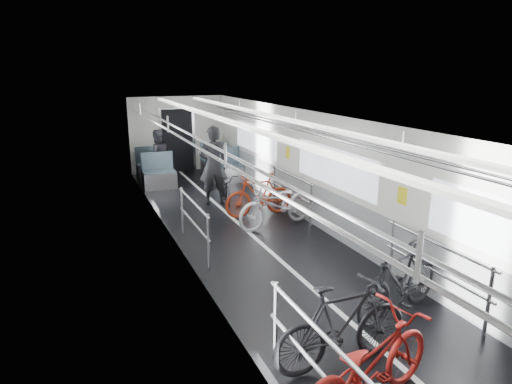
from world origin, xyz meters
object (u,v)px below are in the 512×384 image
Objects in this scene: bike_left_near at (368,365)px; person_seated at (157,156)px; person_standing at (213,165)px; bike_right_mid at (277,204)px; bike_aisle at (225,188)px; bike_left_mid at (342,325)px; bike_right_near at (399,280)px; bike_right_far at (259,195)px.

person_seated is (-0.13, 10.05, 0.29)m from bike_left_near.
bike_right_mid is at bearing 121.11° from person_standing.
bike_aisle is 3.06m from person_seated.
bike_left_mid is 6.69m from person_standing.
person_seated is at bearing -60.39° from person_standing.
person_seated reaches higher than bike_left_near.
bike_right_mid is (1.31, 4.53, -0.01)m from bike_left_mid.
bike_right_near is 3.88m from bike_right_mid.
bike_right_far is 1.53m from person_standing.
person_seated is (-0.86, 2.73, -0.19)m from person_standing.
bike_left_near and bike_right_far have the same top height.
person_seated reaches higher than bike_right_mid.
bike_right_mid is (-0.00, 3.88, -0.01)m from bike_right_near.
person_standing reaches higher than bike_aisle.
bike_right_far reaches higher than bike_aisle.
person_seated is (-1.58, 8.74, 0.26)m from bike_right_near.
person_standing is at bearing 102.01° from person_seated.
person_standing reaches higher than bike_right_far.
bike_right_far is (1.39, 6.01, -0.00)m from bike_left_near.
bike_left_mid reaches higher than bike_left_near.
bike_right_near is (1.45, 1.31, 0.03)m from bike_left_near.
bike_left_near is 7.37m from person_standing.
bike_right_mid is 0.82m from bike_right_far.
bike_left_mid is 1.12× the size of bike_aisle.
person_standing reaches higher than bike_right_near.
person_standing is (-0.73, 6.00, 0.45)m from bike_right_near.
bike_left_mid is 1.06× the size of bike_right_far.
bike_right_mid reaches higher than bike_right_far.
person_seated is (-1.11, 2.83, 0.37)m from bike_aisle.
bike_aisle is (-0.47, 5.90, -0.11)m from bike_right_near.
bike_left_near reaches higher than bike_aisle.
bike_aisle is at bearing 179.88° from bike_right_mid.
bike_right_near is 4.71m from bike_right_far.
bike_left_near is at bearing -28.84° from bike_right_mid.
bike_left_mid is at bearing -27.30° from bike_left_near.
bike_right_near is 5.92m from bike_aisle.
bike_right_mid is 1.18× the size of bike_right_far.
bike_right_far is 0.84× the size of person_standing.
person_seated is at bearing -159.00° from bike_right_far.
person_seated reaches higher than bike_left_mid.
bike_right_mid is at bearing 102.67° from person_seated.
bike_left_mid reaches higher than bike_right_far.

